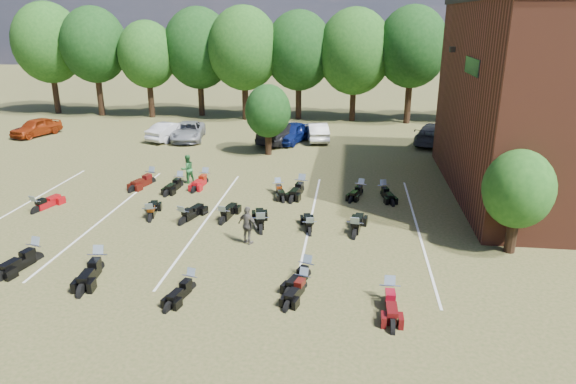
% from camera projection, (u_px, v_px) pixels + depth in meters
% --- Properties ---
extents(ground, '(160.00, 160.00, 0.00)m').
position_uv_depth(ground, '(257.00, 248.00, 21.68)').
color(ground, brown).
rests_on(ground, ground).
extents(car_0, '(2.93, 4.57, 1.45)m').
position_uv_depth(car_0, '(36.00, 127.00, 41.91)').
color(car_0, maroon).
rests_on(car_0, ground).
extents(car_1, '(3.07, 4.58, 1.43)m').
position_uv_depth(car_1, '(171.00, 131.00, 40.56)').
color(car_1, silver).
rests_on(car_1, ground).
extents(car_2, '(3.12, 5.30, 1.38)m').
position_uv_depth(car_2, '(188.00, 131.00, 40.53)').
color(car_2, gray).
rests_on(car_2, ground).
extents(car_3, '(4.05, 5.82, 1.56)m').
position_uv_depth(car_3, '(282.00, 133.00, 39.60)').
color(car_3, black).
rests_on(car_3, ground).
extents(car_4, '(3.09, 4.82, 1.53)m').
position_uv_depth(car_4, '(291.00, 133.00, 39.70)').
color(car_4, navy).
rests_on(car_4, ground).
extents(car_5, '(2.25, 4.52, 1.42)m').
position_uv_depth(car_5, '(317.00, 132.00, 40.35)').
color(car_5, beige).
rests_on(car_5, ground).
extents(car_6, '(3.58, 5.04, 1.28)m').
position_uv_depth(car_6, '(453.00, 139.00, 38.22)').
color(car_6, '#560704').
rests_on(car_6, ground).
extents(car_7, '(4.01, 5.91, 1.59)m').
position_uv_depth(car_7, '(435.00, 134.00, 39.24)').
color(car_7, '#36373B').
rests_on(car_7, ground).
extents(person_green, '(1.03, 1.03, 1.69)m').
position_uv_depth(person_green, '(187.00, 169.00, 29.98)').
color(person_green, '#276A33').
rests_on(person_green, ground).
extents(person_grey, '(1.07, 0.84, 1.70)m').
position_uv_depth(person_grey, '(248.00, 225.00, 21.88)').
color(person_grey, '#514C45').
rests_on(person_grey, ground).
extents(motorcycle_1, '(1.08, 2.57, 1.39)m').
position_uv_depth(motorcycle_1, '(100.00, 270.00, 19.81)').
color(motorcycle_1, black).
rests_on(motorcycle_1, ground).
extents(motorcycle_2, '(1.23, 2.55, 1.36)m').
position_uv_depth(motorcycle_2, '(36.00, 260.00, 20.62)').
color(motorcycle_2, black).
rests_on(motorcycle_2, ground).
extents(motorcycle_3, '(1.07, 2.10, 1.12)m').
position_uv_depth(motorcycle_3, '(191.00, 290.00, 18.41)').
color(motorcycle_3, black).
rests_on(motorcycle_3, ground).
extents(motorcycle_4, '(1.35, 2.24, 1.19)m').
position_uv_depth(motorcycle_4, '(306.00, 277.00, 19.30)').
color(motorcycle_4, black).
rests_on(motorcycle_4, ground).
extents(motorcycle_5, '(1.17, 2.11, 1.12)m').
position_uv_depth(motorcycle_5, '(303.00, 289.00, 18.44)').
color(motorcycle_5, black).
rests_on(motorcycle_5, ground).
extents(motorcycle_6, '(0.75, 2.33, 1.30)m').
position_uv_depth(motorcycle_6, '(389.00, 302.00, 17.63)').
color(motorcycle_6, '#4F0B0C').
rests_on(motorcycle_6, ground).
extents(motorcycle_7, '(1.26, 2.37, 1.26)m').
position_uv_depth(motorcycle_7, '(37.00, 212.00, 25.67)').
color(motorcycle_7, maroon).
rests_on(motorcycle_7, ground).
extents(motorcycle_8, '(1.19, 2.36, 1.26)m').
position_uv_depth(motorcycle_8, '(151.00, 220.00, 24.67)').
color(motorcycle_8, black).
rests_on(motorcycle_8, ground).
extents(motorcycle_9, '(1.37, 2.42, 1.28)m').
position_uv_depth(motorcycle_9, '(183.00, 223.00, 24.29)').
color(motorcycle_9, black).
rests_on(motorcycle_9, ground).
extents(motorcycle_10, '(1.03, 2.36, 1.27)m').
position_uv_depth(motorcycle_10, '(223.00, 223.00, 24.35)').
color(motorcycle_10, black).
rests_on(motorcycle_10, ground).
extents(motorcycle_11, '(1.30, 2.61, 1.39)m').
position_uv_depth(motorcycle_11, '(261.00, 232.00, 23.34)').
color(motorcycle_11, black).
rests_on(motorcycle_11, ground).
extents(motorcycle_12, '(1.04, 2.20, 1.18)m').
position_uv_depth(motorcycle_12, '(309.00, 234.00, 23.13)').
color(motorcycle_12, black).
rests_on(motorcycle_12, ground).
extents(motorcycle_13, '(1.14, 2.55, 1.37)m').
position_uv_depth(motorcycle_13, '(354.00, 237.00, 22.82)').
color(motorcycle_13, black).
rests_on(motorcycle_13, ground).
extents(motorcycle_14, '(1.39, 2.51, 1.33)m').
position_uv_depth(motorcycle_14, '(152.00, 183.00, 30.23)').
color(motorcycle_14, '#3F0D09').
rests_on(motorcycle_14, ground).
extents(motorcycle_15, '(0.99, 2.38, 1.29)m').
position_uv_depth(motorcycle_15, '(205.00, 183.00, 30.18)').
color(motorcycle_15, '#A10B12').
rests_on(motorcycle_15, ground).
extents(motorcycle_16, '(1.01, 2.34, 1.26)m').
position_uv_depth(motorcycle_16, '(180.00, 187.00, 29.54)').
color(motorcycle_16, black).
rests_on(motorcycle_16, ground).
extents(motorcycle_17, '(1.27, 2.19, 1.16)m').
position_uv_depth(motorcycle_17, '(278.00, 193.00, 28.56)').
color(motorcycle_17, black).
rests_on(motorcycle_17, ground).
extents(motorcycle_18, '(1.23, 2.58, 1.38)m').
position_uv_depth(motorcycle_18, '(301.00, 192.00, 28.71)').
color(motorcycle_18, black).
rests_on(motorcycle_18, ground).
extents(motorcycle_19, '(1.32, 2.19, 1.16)m').
position_uv_depth(motorcycle_19, '(360.00, 194.00, 28.39)').
color(motorcycle_19, black).
rests_on(motorcycle_19, ground).
extents(motorcycle_20, '(1.20, 2.26, 1.20)m').
position_uv_depth(motorcycle_20, '(383.00, 195.00, 28.12)').
color(motorcycle_20, black).
rests_on(motorcycle_20, ground).
extents(tree_line, '(56.00, 6.00, 9.79)m').
position_uv_depth(tree_line, '(302.00, 51.00, 46.97)').
color(tree_line, black).
rests_on(tree_line, ground).
extents(young_tree_near_building, '(2.80, 2.80, 4.16)m').
position_uv_depth(young_tree_near_building, '(518.00, 189.00, 20.50)').
color(young_tree_near_building, black).
rests_on(young_tree_near_building, ground).
extents(young_tree_midfield, '(3.20, 3.20, 4.70)m').
position_uv_depth(young_tree_midfield, '(268.00, 111.00, 35.46)').
color(young_tree_midfield, black).
rests_on(young_tree_midfield, ground).
extents(parking_lines, '(20.10, 14.00, 0.01)m').
position_uv_depth(parking_lines, '(207.00, 219.00, 24.84)').
color(parking_lines, silver).
rests_on(parking_lines, ground).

